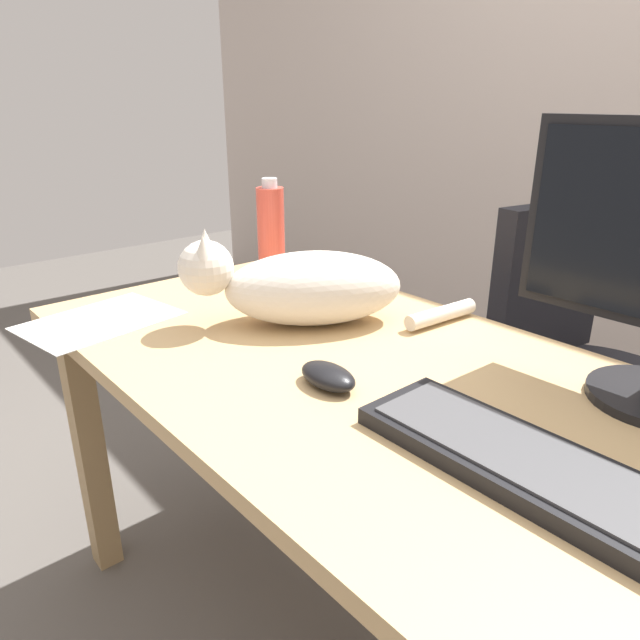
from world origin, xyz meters
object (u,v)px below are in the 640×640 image
at_px(keyboard, 525,463).
at_px(computer_mouse, 328,376).
at_px(office_chair, 573,412).
at_px(cat, 302,286).
at_px(water_bottle, 271,229).

height_order(keyboard, computer_mouse, computer_mouse).
relative_size(office_chair, keyboard, 2.05).
xyz_separation_m(keyboard, cat, (-0.58, 0.11, 0.07)).
distance_m(cat, water_bottle, 0.40).
xyz_separation_m(keyboard, water_bottle, (-0.93, 0.30, 0.10)).
distance_m(office_chair, cat, 0.82).
distance_m(office_chair, computer_mouse, 0.86).
bearing_deg(keyboard, office_chair, 109.33).
relative_size(office_chair, water_bottle, 3.67).
bearing_deg(cat, keyboard, -11.22).
bearing_deg(computer_mouse, office_chair, 85.21).
distance_m(keyboard, computer_mouse, 0.33).
bearing_deg(computer_mouse, keyboard, 5.55).
bearing_deg(office_chair, water_bottle, -145.13).
bearing_deg(cat, water_bottle, 152.83).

